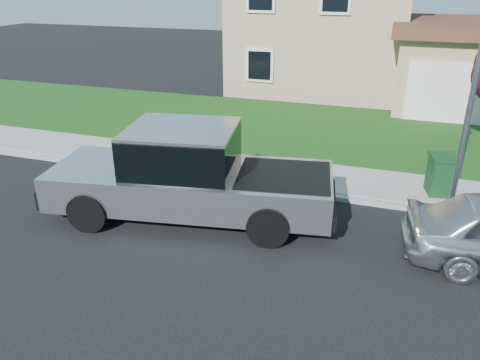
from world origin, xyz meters
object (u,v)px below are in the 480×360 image
pickup_truck (189,176)px  woman (212,159)px  trash_bin (441,174)px  street_lamp (473,91)px

pickup_truck → woman: bearing=81.4°
woman → trash_bin: size_ratio=1.88×
pickup_truck → trash_bin: bearing=17.6°
trash_bin → street_lamp: 2.68m
pickup_truck → street_lamp: size_ratio=1.29×
woman → street_lamp: bearing=-153.0°
street_lamp → trash_bin: bearing=108.8°
trash_bin → street_lamp: street_lamp is taller
woman → street_lamp: size_ratio=0.36×
pickup_truck → woman: 1.47m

